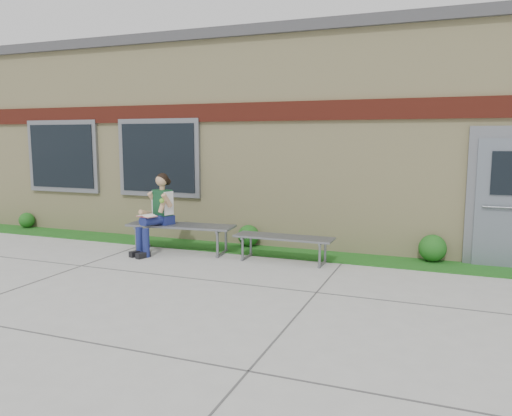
% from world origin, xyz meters
% --- Properties ---
extents(ground, '(80.00, 80.00, 0.00)m').
position_xyz_m(ground, '(0.00, 0.00, 0.00)').
color(ground, '#9E9E99').
rests_on(ground, ground).
extents(grass_strip, '(16.00, 0.80, 0.02)m').
position_xyz_m(grass_strip, '(0.00, 2.60, 0.01)').
color(grass_strip, '#144D14').
rests_on(grass_strip, ground).
extents(school_building, '(16.20, 6.22, 4.20)m').
position_xyz_m(school_building, '(-0.00, 5.99, 2.10)').
color(school_building, beige).
rests_on(school_building, ground).
extents(bench_left, '(2.05, 0.73, 0.52)m').
position_xyz_m(bench_left, '(-1.96, 2.00, 0.40)').
color(bench_left, slate).
rests_on(bench_left, ground).
extents(bench_right, '(1.71, 0.48, 0.44)m').
position_xyz_m(bench_right, '(0.04, 2.00, 0.34)').
color(bench_right, slate).
rests_on(bench_right, ground).
extents(girl, '(0.58, 0.91, 1.47)m').
position_xyz_m(girl, '(-2.34, 1.79, 0.78)').
color(girl, navy).
rests_on(girl, ground).
extents(shrub_west, '(0.35, 0.35, 0.35)m').
position_xyz_m(shrub_west, '(-6.57, 2.85, 0.20)').
color(shrub_west, '#144D14').
rests_on(shrub_west, grass_strip).
extents(shrub_mid, '(0.41, 0.41, 0.41)m').
position_xyz_m(shrub_mid, '(-0.96, 2.85, 0.23)').
color(shrub_mid, '#144D14').
rests_on(shrub_mid, grass_strip).
extents(shrub_east, '(0.46, 0.46, 0.46)m').
position_xyz_m(shrub_east, '(2.42, 2.85, 0.25)').
color(shrub_east, '#144D14').
rests_on(shrub_east, grass_strip).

